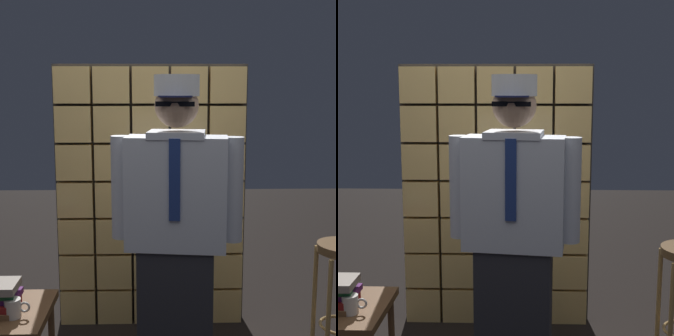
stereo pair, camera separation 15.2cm
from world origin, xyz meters
The scene contains 3 objects.
glass_block_wall centered at (0.00, 1.21, 0.91)m, with size 1.34×0.10×1.87m.
standing_person centered at (0.14, 0.33, 0.91)m, with size 0.70×0.33×1.75m.
coffee_mug centered at (-0.67, 0.10, 0.62)m, with size 0.13×0.08×0.09m.
Camera 1 is at (0.02, -2.24, 1.68)m, focal length 53.65 mm.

